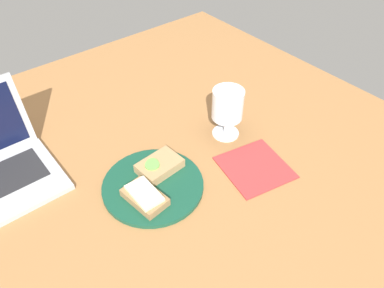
{
  "coord_description": "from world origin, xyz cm",
  "views": [
    {
      "loc": [
        -36.64,
        -54.07,
        71.18
      ],
      "look_at": [
        7.26,
        0.04,
        8.0
      ],
      "focal_mm": 35.0,
      "sensor_mm": 36.0,
      "label": 1
    }
  ],
  "objects_px": {
    "sandwich_with_cheese": "(145,196)",
    "sandwich_with_cucumber": "(159,166)",
    "plate": "(153,185)",
    "wine_glass": "(228,107)",
    "napkin": "(255,167)"
  },
  "relations": [
    {
      "from": "sandwich_with_cheese",
      "to": "wine_glass",
      "type": "relative_size",
      "value": 0.78
    },
    {
      "from": "sandwich_with_cucumber",
      "to": "wine_glass",
      "type": "distance_m",
      "value": 0.24
    },
    {
      "from": "sandwich_with_cucumber",
      "to": "wine_glass",
      "type": "bearing_deg",
      "value": 1.32
    },
    {
      "from": "plate",
      "to": "wine_glass",
      "type": "relative_size",
      "value": 1.71
    },
    {
      "from": "plate",
      "to": "wine_glass",
      "type": "xyz_separation_m",
      "value": [
        0.27,
        0.04,
        0.09
      ]
    },
    {
      "from": "wine_glass",
      "to": "napkin",
      "type": "height_order",
      "value": "wine_glass"
    },
    {
      "from": "plate",
      "to": "wine_glass",
      "type": "distance_m",
      "value": 0.29
    },
    {
      "from": "sandwich_with_cucumber",
      "to": "napkin",
      "type": "height_order",
      "value": "sandwich_with_cucumber"
    },
    {
      "from": "sandwich_with_cheese",
      "to": "sandwich_with_cucumber",
      "type": "bearing_deg",
      "value": 35.65
    },
    {
      "from": "sandwich_with_cucumber",
      "to": "napkin",
      "type": "distance_m",
      "value": 0.24
    },
    {
      "from": "plate",
      "to": "sandwich_with_cheese",
      "type": "bearing_deg",
      "value": -144.7
    },
    {
      "from": "sandwich_with_cucumber",
      "to": "wine_glass",
      "type": "relative_size",
      "value": 0.77
    },
    {
      "from": "sandwich_with_cucumber",
      "to": "sandwich_with_cheese",
      "type": "bearing_deg",
      "value": -144.35
    },
    {
      "from": "wine_glass",
      "to": "napkin",
      "type": "xyz_separation_m",
      "value": [
        -0.03,
        -0.15,
        -0.09
      ]
    },
    {
      "from": "sandwich_with_cucumber",
      "to": "napkin",
      "type": "xyz_separation_m",
      "value": [
        0.2,
        -0.14,
        -0.02
      ]
    }
  ]
}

